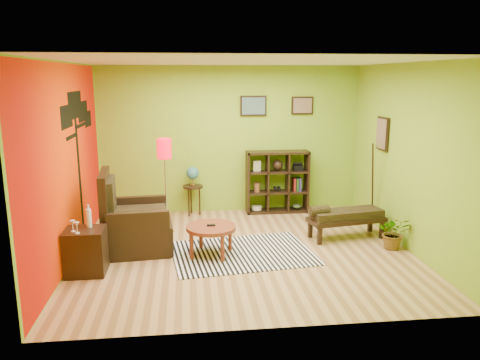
{
  "coord_description": "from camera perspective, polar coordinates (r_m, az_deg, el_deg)",
  "views": [
    {
      "loc": [
        -0.81,
        -6.65,
        2.59
      ],
      "look_at": [
        -0.03,
        0.26,
        1.05
      ],
      "focal_mm": 35.0,
      "sensor_mm": 36.0,
      "label": 1
    }
  ],
  "objects": [
    {
      "name": "globe_table",
      "position": [
        8.87,
        -5.79,
        0.16
      ],
      "size": [
        0.38,
        0.38,
        0.93
      ],
      "color": "black",
      "rests_on": "ground"
    },
    {
      "name": "bench",
      "position": [
        7.81,
        12.64,
        -4.32
      ],
      "size": [
        1.31,
        0.65,
        0.58
      ],
      "color": "black",
      "rests_on": "ground"
    },
    {
      "name": "room_shell",
      "position": [
        6.75,
        -0.31,
        5.76
      ],
      "size": [
        5.04,
        4.54,
        2.82
      ],
      "color": "#85B426",
      "rests_on": "ground"
    },
    {
      "name": "potted_plant",
      "position": [
        7.6,
        18.22,
        -6.5
      ],
      "size": [
        0.59,
        0.63,
        0.4
      ],
      "primitive_type": "imported",
      "rotation": [
        0.0,
        0.0,
        -0.28
      ],
      "color": "#26661E",
      "rests_on": "ground"
    },
    {
      "name": "coffee_table",
      "position": [
        6.92,
        -3.54,
        -6.09
      ],
      "size": [
        0.73,
        0.73,
        0.47
      ],
      "color": "maroon",
      "rests_on": "ground"
    },
    {
      "name": "cube_shelf",
      "position": [
        9.07,
        4.66,
        -0.23
      ],
      "size": [
        1.2,
        0.35,
        1.2
      ],
      "color": "black",
      "rests_on": "ground"
    },
    {
      "name": "zebra_rug",
      "position": [
        7.1,
        0.29,
        -8.87
      ],
      "size": [
        2.24,
        1.71,
        0.01
      ],
      "primitive_type": "cube",
      "rotation": [
        0.0,
        0.0,
        0.12
      ],
      "color": "white",
      "rests_on": "ground"
    },
    {
      "name": "floor_lamp",
      "position": [
        7.75,
        -9.19,
        2.76
      ],
      "size": [
        0.24,
        0.24,
        1.61
      ],
      "color": "silver",
      "rests_on": "ground"
    },
    {
      "name": "side_cabinet",
      "position": [
        6.65,
        -18.29,
        -8.22
      ],
      "size": [
        0.52,
        0.47,
        0.93
      ],
      "color": "black",
      "rests_on": "ground"
    },
    {
      "name": "ground",
      "position": [
        7.19,
        0.46,
        -8.65
      ],
      "size": [
        5.0,
        5.0,
        0.0
      ],
      "primitive_type": "plane",
      "color": "tan",
      "rests_on": "ground"
    },
    {
      "name": "armchair",
      "position": [
        7.33,
        -12.95,
        -5.47
      ],
      "size": [
        1.1,
        1.1,
        1.23
      ],
      "color": "black",
      "rests_on": "ground"
    }
  ]
}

